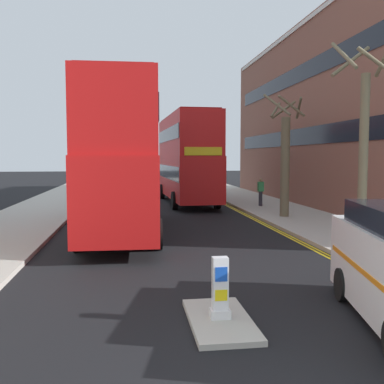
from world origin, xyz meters
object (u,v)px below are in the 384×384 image
(double_decker_bus_away, at_px, (122,156))
(pedestrian_far, at_px, (261,191))
(keep_left_bollard, at_px, (220,290))
(double_decker_bus_oncoming, at_px, (187,156))

(double_decker_bus_away, relative_size, pedestrian_far, 6.70)
(keep_left_bollard, distance_m, double_decker_bus_oncoming, 20.82)
(keep_left_bollard, relative_size, double_decker_bus_oncoming, 0.10)
(double_decker_bus_away, distance_m, double_decker_bus_oncoming, 11.41)
(double_decker_bus_oncoming, bearing_deg, pedestrian_far, -40.74)
(keep_left_bollard, xyz_separation_m, pedestrian_far, (5.93, 17.20, 0.38))
(double_decker_bus_oncoming, height_order, pedestrian_far, double_decker_bus_oncoming)
(pedestrian_far, bearing_deg, keep_left_bollard, -109.02)
(keep_left_bollard, xyz_separation_m, double_decker_bus_oncoming, (2.01, 20.58, 2.42))
(double_decker_bus_oncoming, relative_size, pedestrian_far, 6.72)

